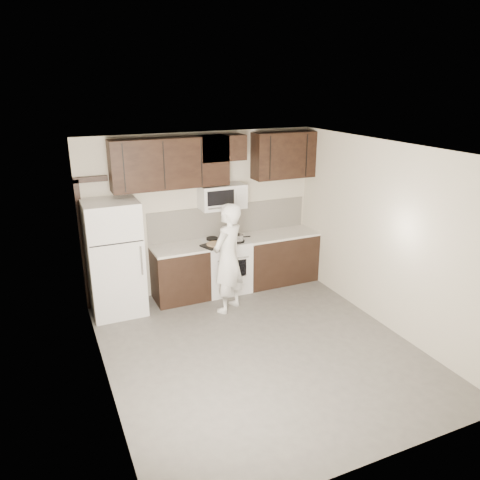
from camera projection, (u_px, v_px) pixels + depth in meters
floor at (259, 349)px, 6.39m from camera, size 4.50×4.50×0.00m
back_wall at (202, 213)px, 7.90m from camera, size 4.00×0.00×4.00m
ceiling at (262, 150)px, 5.52m from camera, size 4.50×4.50×0.00m
counter_run at (242, 263)px, 8.15m from camera, size 2.95×0.64×0.91m
stove at (226, 265)px, 8.03m from camera, size 0.76×0.66×0.94m
backsplash at (229, 219)px, 8.14m from camera, size 2.90×0.02×0.54m
upper_cabinets at (216, 159)px, 7.53m from camera, size 3.48×0.35×0.78m
microwave at (222, 196)px, 7.75m from camera, size 0.76×0.42×0.40m
refrigerator at (115, 258)px, 7.14m from camera, size 0.80×0.76×1.80m
door_trim at (85, 234)px, 7.16m from camera, size 0.50×0.08×2.12m
saucepan at (239, 238)px, 7.81m from camera, size 0.29×0.16×0.16m
baking_tray at (215, 245)px, 7.65m from camera, size 0.49×0.42×0.02m
pizza at (215, 244)px, 7.64m from camera, size 0.35×0.35×0.02m
person at (228, 258)px, 7.21m from camera, size 0.76×0.70×1.75m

